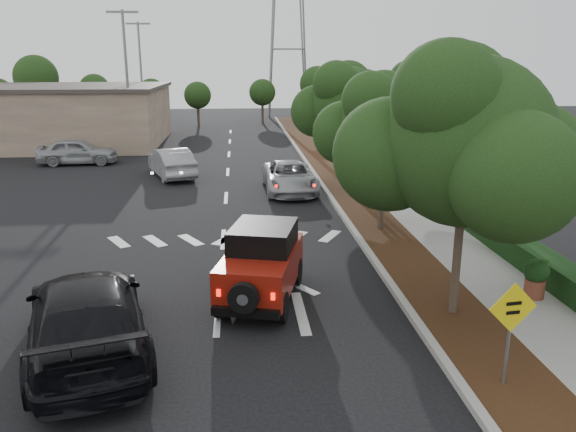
{
  "coord_description": "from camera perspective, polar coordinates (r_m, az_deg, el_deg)",
  "views": [
    {
      "loc": [
        0.57,
        -12.41,
        5.92
      ],
      "look_at": [
        1.96,
        3.0,
        1.61
      ],
      "focal_mm": 35.0,
      "sensor_mm": 36.0,
      "label": 1
    }
  ],
  "objects": [
    {
      "name": "parked_suv",
      "position": [
        35.23,
        -20.6,
        6.16
      ],
      "size": [
        4.54,
        1.96,
        1.53
      ],
      "primitive_type": "imported",
      "rotation": [
        0.0,
        0.0,
        1.61
      ],
      "color": "#989B9F",
      "rests_on": "ground"
    },
    {
      "name": "street_tree_far",
      "position": [
        26.57,
        5.89,
        2.61
      ],
      "size": [
        3.4,
        3.4,
        5.62
      ],
      "primitive_type": null,
      "color": "black",
      "rests_on": "ground"
    },
    {
      "name": "curb",
      "position": [
        25.42,
        4.1,
        2.24
      ],
      "size": [
        0.2,
        70.0,
        0.15
      ],
      "primitive_type": "cube",
      "color": "#9E9B93",
      "rests_on": "ground"
    },
    {
      "name": "sidewalk",
      "position": [
        26.04,
        10.42,
        2.31
      ],
      "size": [
        2.0,
        70.0,
        0.12
      ],
      "primitive_type": "cube",
      "color": "gray",
      "rests_on": "ground"
    },
    {
      "name": "street_tree_near",
      "position": [
        14.22,
        16.32,
        -9.71
      ],
      "size": [
        3.8,
        3.8,
        5.92
      ],
      "primitive_type": null,
      "color": "black",
      "rests_on": "ground"
    },
    {
      "name": "silver_suv_ahead",
      "position": [
        26.01,
        0.15,
        3.97
      ],
      "size": [
        2.41,
        5.01,
        1.38
      ],
      "primitive_type": "imported",
      "rotation": [
        0.0,
        0.0,
        0.02
      ],
      "color": "#A8ABB0",
      "rests_on": "ground"
    },
    {
      "name": "black_suv_oncoming",
      "position": [
        12.47,
        -19.76,
        -9.54
      ],
      "size": [
        3.73,
        6.09,
        1.65
      ],
      "primitive_type": "imported",
      "rotation": [
        0.0,
        0.0,
        3.41
      ],
      "color": "black",
      "rests_on": "ground"
    },
    {
      "name": "light_pole_a",
      "position": [
        39.5,
        -15.51,
        6.39
      ],
      "size": [
        2.0,
        0.22,
        9.0
      ],
      "primitive_type": null,
      "color": "slate",
      "rests_on": "ground"
    },
    {
      "name": "light_pole_b",
      "position": [
        51.39,
        -14.32,
        8.48
      ],
      "size": [
        2.0,
        0.22,
        9.0
      ],
      "primitive_type": null,
      "color": "slate",
      "rests_on": "ground"
    },
    {
      "name": "hedge",
      "position": [
        26.37,
        13.39,
        3.06
      ],
      "size": [
        0.8,
        70.0,
        0.8
      ],
      "primitive_type": "cube",
      "color": "black",
      "rests_on": "ground"
    },
    {
      "name": "transmission_tower",
      "position": [
        60.94,
        -0.03,
        10.0
      ],
      "size": [
        7.0,
        4.0,
        28.0
      ],
      "primitive_type": null,
      "color": "slate",
      "rests_on": "ground"
    },
    {
      "name": "speed_hump_sign",
      "position": [
        11.02,
        21.73,
        -9.82
      ],
      "size": [
        0.95,
        0.14,
        2.02
      ],
      "rotation": [
        0.0,
        0.0,
        0.12
      ],
      "color": "slate",
      "rests_on": "ground"
    },
    {
      "name": "commercial_building",
      "position": [
        45.7,
        -26.75,
        9.02
      ],
      "size": [
        22.0,
        12.0,
        4.0
      ],
      "primitive_type": "cube",
      "color": "#7D6856",
      "rests_on": "ground"
    },
    {
      "name": "silver_sedan_oncoming",
      "position": [
        29.98,
        -11.75,
        5.34
      ],
      "size": [
        3.03,
        4.89,
        1.52
      ],
      "primitive_type": "imported",
      "rotation": [
        0.0,
        0.0,
        3.47
      ],
      "color": "#95989C",
      "rests_on": "ground"
    },
    {
      "name": "planting_strip",
      "position": [
        25.6,
        6.31,
        2.24
      ],
      "size": [
        1.8,
        70.0,
        0.12
      ],
      "primitive_type": "cube",
      "color": "black",
      "rests_on": "ground"
    },
    {
      "name": "ground",
      "position": [
        13.76,
        -7.14,
        -10.04
      ],
      "size": [
        120.0,
        120.0,
        0.0
      ],
      "primitive_type": "plane",
      "color": "black",
      "rests_on": "ground"
    },
    {
      "name": "street_tree_mid",
      "position": [
        20.44,
        9.32,
        -1.47
      ],
      "size": [
        3.2,
        3.2,
        5.32
      ],
      "primitive_type": null,
      "color": "black",
      "rests_on": "ground"
    },
    {
      "name": "terracotta_planter",
      "position": [
        15.44,
        23.89,
        -5.45
      ],
      "size": [
        0.62,
        0.62,
        1.09
      ],
      "rotation": [
        0.0,
        0.0,
        0.02
      ],
      "color": "brown",
      "rests_on": "ground"
    },
    {
      "name": "red_jeep",
      "position": [
        14.33,
        -2.58,
        -4.65
      ],
      "size": [
        2.44,
        3.89,
        1.91
      ],
      "rotation": [
        0.0,
        0.0,
        -0.25
      ],
      "color": "black",
      "rests_on": "ground"
    }
  ]
}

